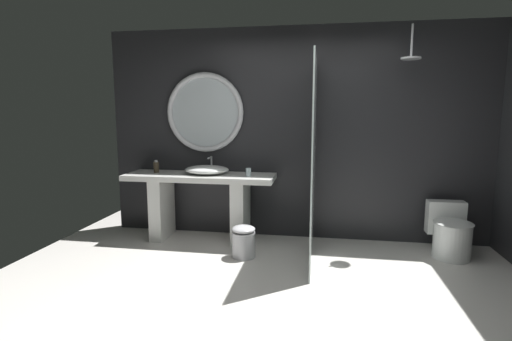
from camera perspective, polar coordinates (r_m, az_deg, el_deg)
The scene contains 11 objects.
ground_plane at distance 3.36m, azimuth 3.56°, elevation -19.41°, with size 5.76×5.76×0.00m, color silver.
back_wall_panel at distance 4.87m, azimuth 6.06°, elevation 5.29°, with size 4.80×0.10×2.60m, color #232326.
vanity_counter at distance 4.85m, azimuth -8.19°, elevation -3.96°, with size 1.83×0.56×0.82m.
vessel_sink at distance 4.80m, azimuth -7.24°, elevation 0.12°, with size 0.55×0.45×0.20m.
tumbler_cup at distance 4.59m, azimuth -1.13°, elevation -0.24°, with size 0.06×0.06×0.10m, color silver.
soap_dispenser at distance 5.03m, azimuth -14.46°, elevation 0.51°, with size 0.07×0.07×0.16m.
round_wall_mirror at distance 4.98m, azimuth -7.53°, elevation 8.46°, with size 1.00×0.07×1.00m.
shower_glass_panel at distance 4.15m, azimuth 8.45°, elevation 1.45°, with size 0.02×1.37×2.14m, color silver.
rain_shower_head at distance 4.61m, azimuth 21.85°, elevation 15.49°, with size 0.21×0.21×0.37m.
toilet at distance 4.82m, azimuth 26.64°, elevation -8.23°, with size 0.41×0.57×0.58m.
waste_bin at distance 4.31m, azimuth -1.84°, elevation -10.35°, with size 0.26×0.26×0.35m.
Camera 1 is at (0.30, -2.95, 1.58)m, focal length 27.19 mm.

